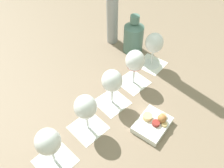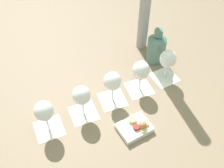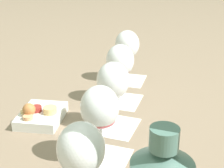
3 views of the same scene
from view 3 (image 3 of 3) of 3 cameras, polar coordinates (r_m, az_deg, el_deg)
ground_plane at (r=0.86m, az=-0.04°, el=-6.89°), size 8.00×8.00×0.00m
tasting_card_1 at (r=0.74m, az=-1.94°, el=-12.37°), size 0.16×0.16×0.00m
tasting_card_2 at (r=0.85m, az=0.19°, el=-6.94°), size 0.16×0.16×0.00m
tasting_card_3 at (r=0.98m, az=1.28°, el=-2.75°), size 0.16×0.16×0.00m
tasting_card_4 at (r=1.13m, az=2.44°, el=0.70°), size 0.16×0.16×0.00m
wine_glass_0 at (r=0.55m, az=-5.15°, el=-11.50°), size 0.08×0.08×0.16m
wine_glass_1 at (r=0.68m, az=-2.06°, el=-4.63°), size 0.08×0.08×0.16m
wine_glass_2 at (r=0.80m, az=0.20°, el=-0.03°), size 0.08×0.08×0.16m
wine_glass_3 at (r=0.94m, az=1.34°, el=3.38°), size 0.08×0.08×0.16m
wine_glass_4 at (r=1.09m, az=2.54°, el=6.12°), size 0.08×0.08×0.16m
snack_dish at (r=0.89m, az=-11.78°, el=-5.03°), size 0.17×0.17×0.06m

